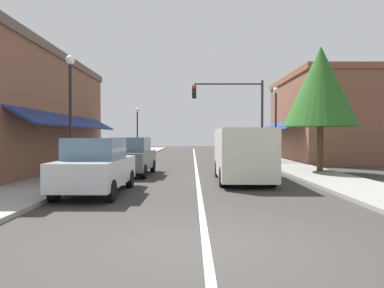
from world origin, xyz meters
The scene contains 14 objects.
ground_plane centered at (0.00, 18.00, 0.00)m, with size 80.00×80.00×0.00m, color #33302D.
sidewalk_left centered at (-5.50, 18.00, 0.06)m, with size 2.60×56.00×0.12m, color gray.
sidewalk_right centered at (5.50, 18.00, 0.06)m, with size 2.60×56.00×0.12m, color gray.
lane_center_stripe centered at (0.00, 18.00, 0.00)m, with size 0.14×52.00×0.01m, color silver.
storefront_left_block centered at (-8.85, 12.00, 3.05)m, with size 5.43×14.20×6.08m.
storefront_right_block centered at (9.19, 20.00, 3.15)m, with size 6.10×10.20×6.29m.
parked_car_nearest_left centered at (-3.25, 5.10, 0.88)m, with size 1.82×4.12×1.77m.
parked_car_second_left centered at (-3.05, 10.29, 0.88)m, with size 1.87×4.15×1.77m.
van_in_lane centered at (1.78, 8.15, 1.15)m, with size 2.07×5.21×2.12m.
traffic_signal_mast_arm centered at (3.06, 18.90, 3.97)m, with size 5.12×0.50×5.81m.
street_lamp_left_near centered at (-5.05, 7.90, 3.35)m, with size 0.36×0.36×5.01m.
street_lamp_right_mid centered at (5.13, 16.27, 3.31)m, with size 0.36×0.36×4.93m.
street_lamp_left_far centered at (-4.94, 23.82, 2.90)m, with size 0.36×0.36×4.23m.
tree_right_near centered at (6.01, 11.01, 4.23)m, with size 3.54×3.54×6.19m.
Camera 1 is at (-0.24, -5.73, 1.83)m, focal length 32.18 mm.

